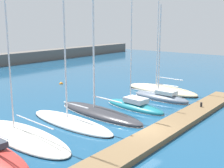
{
  "coord_description": "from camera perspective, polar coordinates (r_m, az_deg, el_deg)",
  "views": [
    {
      "loc": [
        -18.43,
        -11.59,
        8.42
      ],
      "look_at": [
        1.01,
        3.79,
        3.24
      ],
      "focal_mm": 47.13,
      "sensor_mm": 36.0,
      "label": 1
    }
  ],
  "objects": [
    {
      "name": "sailboat_ivory_third",
      "position": [
        23.01,
        -16.73,
        -9.59
      ],
      "size": [
        3.94,
        10.41,
        21.48
      ],
      "rotation": [
        0.0,
        0.0,
        1.5
      ],
      "color": "silver",
      "rests_on": "ground_plane"
    },
    {
      "name": "sailboat_teal_sixth",
      "position": [
        29.62,
        4.42,
        -4.21
      ],
      "size": [
        2.84,
        7.25,
        13.14
      ],
      "rotation": [
        0.0,
        0.0,
        1.46
      ],
      "color": "#19707F",
      "rests_on": "ground_plane"
    },
    {
      "name": "ground_plane",
      "position": [
        23.34,
        5.86,
        -9.41
      ],
      "size": [
        120.0,
        120.0,
        0.0
      ],
      "primitive_type": "plane",
      "color": "navy"
    },
    {
      "name": "mooring_buoy_orange",
      "position": [
        41.85,
        -9.85,
        0.01
      ],
      "size": [
        0.54,
        0.54,
        0.54
      ],
      "primitive_type": "sphere",
      "color": "orange",
      "rests_on": "ground_plane"
    },
    {
      "name": "sailboat_sand_eighth",
      "position": [
        37.14,
        9.57,
        -1.05
      ],
      "size": [
        3.81,
        9.91,
        21.07
      ],
      "rotation": [
        0.0,
        0.0,
        1.52
      ],
      "color": "beige",
      "rests_on": "ground_plane"
    },
    {
      "name": "dock_bollard",
      "position": [
        29.8,
        16.92,
        -3.86
      ],
      "size": [
        0.2,
        0.2,
        0.44
      ],
      "primitive_type": "cylinder",
      "color": "black",
      "rests_on": "dock_pier"
    },
    {
      "name": "sailboat_charcoal_fifth",
      "position": [
        27.49,
        -2.46,
        -5.37
      ],
      "size": [
        3.43,
        10.44,
        17.1
      ],
      "rotation": [
        0.0,
        0.0,
        1.48
      ],
      "color": "#2D2D33",
      "rests_on": "ground_plane"
    },
    {
      "name": "sailboat_white_fourth",
      "position": [
        25.35,
        -8.06,
        -7.24
      ],
      "size": [
        3.08,
        9.76,
        14.74
      ],
      "rotation": [
        0.0,
        0.0,
        1.51
      ],
      "color": "white",
      "rests_on": "ground_plane"
    },
    {
      "name": "dock_pier",
      "position": [
        22.62,
        8.78,
        -9.62
      ],
      "size": [
        31.87,
        2.3,
        0.42
      ],
      "primitive_type": "cube",
      "color": "brown",
      "rests_on": "ground_plane"
    },
    {
      "name": "sailboat_slate_seventh",
      "position": [
        33.29,
        9.52,
        -2.37
      ],
      "size": [
        2.45,
        6.95,
        10.52
      ],
      "rotation": [
        0.0,
        0.0,
        1.52
      ],
      "color": "slate",
      "rests_on": "ground_plane"
    }
  ]
}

